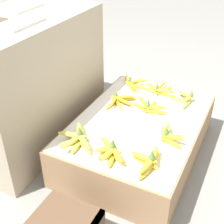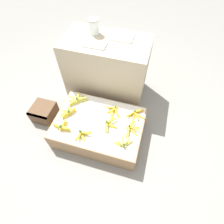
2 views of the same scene
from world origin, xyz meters
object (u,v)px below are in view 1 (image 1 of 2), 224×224
(banana_bunch_front_left, at_px, (149,161))
(banana_bunch_back_left, at_px, (78,139))
(foam_tray_white, at_px, (18,7))
(banana_bunch_front_right, at_px, (185,98))
(banana_bunch_middle_left, at_px, (110,152))
(banana_bunch_back_midright, at_px, (119,100))
(banana_bunch_front_midleft, at_px, (169,135))
(banana_bunch_middle_midright, at_px, (148,107))
(banana_bunch_middle_right, at_px, (159,89))
(banana_bunch_back_right, at_px, (132,83))

(banana_bunch_front_left, height_order, banana_bunch_back_left, banana_bunch_front_left)
(foam_tray_white, bearing_deg, banana_bunch_back_left, -121.74)
(banana_bunch_front_right, bearing_deg, banana_bunch_back_left, 149.83)
(banana_bunch_middle_left, height_order, banana_bunch_back_midright, banana_bunch_middle_left)
(banana_bunch_front_midleft, distance_m, banana_bunch_back_left, 0.51)
(banana_bunch_front_right, bearing_deg, banana_bunch_back_midright, 119.37)
(banana_bunch_front_midleft, distance_m, banana_bunch_back_midright, 0.49)
(banana_bunch_back_midright, bearing_deg, banana_bunch_middle_midright, -89.61)
(banana_bunch_middle_left, xyz_separation_m, banana_bunch_middle_midright, (0.52, -0.02, -0.00))
(banana_bunch_front_right, distance_m, banana_bunch_back_left, 0.83)
(banana_bunch_back_midright, bearing_deg, banana_bunch_front_midleft, -119.97)
(banana_bunch_front_left, xyz_separation_m, banana_bunch_middle_midright, (0.50, 0.19, -0.01))
(banana_bunch_middle_midright, distance_m, banana_bunch_middle_right, 0.26)
(banana_bunch_middle_midright, relative_size, banana_bunch_back_left, 0.91)
(banana_bunch_front_right, bearing_deg, banana_bunch_back_right, 83.81)
(banana_bunch_middle_left, relative_size, banana_bunch_back_right, 0.86)
(banana_bunch_front_left, bearing_deg, foam_tray_white, 69.18)
(banana_bunch_middle_midright, distance_m, banana_bunch_back_midright, 0.21)
(banana_bunch_back_midright, bearing_deg, banana_bunch_middle_right, -35.95)
(banana_bunch_front_left, bearing_deg, banana_bunch_middle_right, 15.49)
(banana_bunch_front_right, distance_m, banana_bunch_back_midright, 0.45)
(banana_bunch_front_right, relative_size, banana_bunch_back_midright, 0.98)
(banana_bunch_front_midleft, distance_m, banana_bunch_back_right, 0.67)
(banana_bunch_back_midright, bearing_deg, foam_tray_white, 97.76)
(banana_bunch_front_right, bearing_deg, banana_bunch_middle_right, 79.31)
(banana_bunch_back_right, distance_m, foam_tray_white, 0.93)
(banana_bunch_back_left, bearing_deg, banana_bunch_front_right, -30.17)
(banana_bunch_middle_left, distance_m, foam_tray_white, 1.11)
(banana_bunch_middle_left, distance_m, banana_bunch_back_right, 0.81)
(banana_bunch_middle_right, relative_size, banana_bunch_back_midright, 1.23)
(banana_bunch_front_right, height_order, banana_bunch_back_left, banana_bunch_back_left)
(banana_bunch_front_right, relative_size, foam_tray_white, 0.85)
(banana_bunch_middle_left, height_order, banana_bunch_back_left, same)
(banana_bunch_middle_left, bearing_deg, banana_bunch_middle_midright, -1.77)
(banana_bunch_middle_left, height_order, banana_bunch_middle_right, banana_bunch_middle_left)
(banana_bunch_front_left, height_order, banana_bunch_back_right, banana_bunch_front_left)
(banana_bunch_front_left, bearing_deg, banana_bunch_back_right, 28.56)
(banana_bunch_front_midleft, bearing_deg, banana_bunch_back_midright, 60.03)
(banana_bunch_back_midright, distance_m, banana_bunch_back_right, 0.27)
(banana_bunch_middle_midright, bearing_deg, banana_bunch_front_right, -39.98)
(banana_bunch_back_midright, height_order, foam_tray_white, foam_tray_white)
(banana_bunch_front_left, height_order, banana_bunch_front_midleft, banana_bunch_front_left)
(banana_bunch_front_midleft, distance_m, banana_bunch_middle_midright, 0.33)
(banana_bunch_middle_right, bearing_deg, banana_bunch_front_midleft, -155.14)
(banana_bunch_front_right, distance_m, foam_tray_white, 1.24)
(banana_bunch_front_left, distance_m, banana_bunch_back_midright, 0.64)
(banana_bunch_middle_midright, distance_m, banana_bunch_back_left, 0.55)
(banana_bunch_front_right, xyz_separation_m, banana_bunch_back_right, (0.04, 0.41, -0.00))
(banana_bunch_middle_left, distance_m, banana_bunch_middle_midright, 0.52)
(foam_tray_white, bearing_deg, banana_bunch_front_midleft, -97.90)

